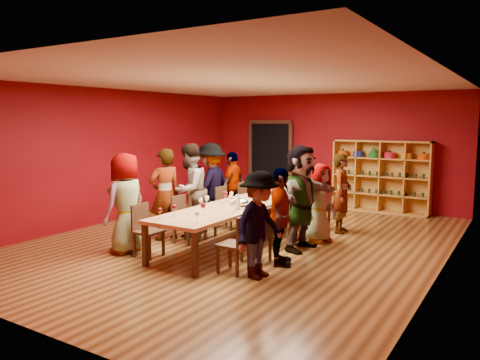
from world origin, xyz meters
name	(u,v)px	position (x,y,z in m)	size (l,w,h in m)	color
room_shell	(244,163)	(0.00, 0.00, 1.50)	(7.10, 9.10, 3.04)	#583717
tasting_table	(244,205)	(0.00, 0.00, 0.70)	(1.10, 4.50, 0.75)	tan
doorway	(271,161)	(-1.80, 4.43, 1.12)	(1.40, 0.17, 2.30)	black
shelving_unit	(381,173)	(1.40, 4.32, 0.98)	(2.40, 0.40, 1.80)	#BB7E2A
chair_person_left_0	(145,227)	(-0.91, -1.73, 0.50)	(0.42, 0.42, 0.89)	#331D11
person_left_0	(126,203)	(-1.34, -1.73, 0.87)	(0.85, 0.46, 1.74)	pink
chair_person_left_1	(183,217)	(-0.91, -0.70, 0.50)	(0.42, 0.42, 0.89)	#331D11
person_left_1	(165,195)	(-1.35, -0.70, 0.88)	(0.64, 0.47, 1.76)	#5881B6
chair_person_left_2	(200,212)	(-0.91, -0.18, 0.50)	(0.42, 0.42, 0.89)	#331D11
person_left_2	(190,190)	(-1.16, -0.18, 0.92)	(0.89, 0.49, 1.84)	#141637
chair_person_left_3	(225,205)	(-0.91, 0.72, 0.50)	(0.42, 0.42, 0.89)	#331D11
person_left_3	(211,185)	(-1.29, 0.72, 0.91)	(1.17, 0.48, 1.81)	#151B3A
chair_person_left_4	(247,199)	(-0.91, 1.63, 0.50)	(0.42, 0.42, 0.89)	#331D11
person_left_4	(233,185)	(-1.30, 1.63, 0.79)	(0.92, 0.42, 1.57)	beige
chair_person_right_0	(238,241)	(0.91, -1.66, 0.50)	(0.42, 0.42, 0.89)	#331D11
person_right_0	(260,225)	(1.28, -1.66, 0.79)	(1.02, 0.42, 1.57)	#48484D
chair_person_right_1	(260,232)	(0.91, -0.98, 0.50)	(0.42, 0.42, 0.89)	#331D11
person_right_1	(280,217)	(1.26, -0.98, 0.78)	(0.92, 0.42, 1.56)	#506AA5
chair_person_right_2	(288,221)	(0.91, 0.03, 0.50)	(0.42, 0.42, 0.89)	#331D11
person_right_2	(301,198)	(1.17, 0.03, 0.94)	(1.74, 0.50, 1.88)	tan
chair_person_right_3	(304,214)	(0.91, 0.73, 0.50)	(0.42, 0.42, 0.89)	#331D11
person_right_3	(320,203)	(1.23, 0.73, 0.75)	(0.73, 0.40, 1.49)	silver
chair_person_right_4	(322,207)	(0.91, 1.66, 0.50)	(0.42, 0.42, 0.89)	#331D11
person_right_4	(342,193)	(1.33, 1.66, 0.81)	(0.59, 0.43, 1.63)	pink
wine_glass_0	(203,206)	(0.06, -1.38, 0.90)	(0.08, 0.08, 0.21)	silver
wine_glass_1	(207,199)	(-0.32, -0.75, 0.90)	(0.08, 0.08, 0.21)	silver
wine_glass_2	(258,198)	(0.34, -0.07, 0.88)	(0.07, 0.07, 0.18)	silver
wine_glass_3	(174,208)	(-0.27, -1.71, 0.90)	(0.08, 0.08, 0.20)	silver
wine_glass_4	(232,204)	(0.35, -0.98, 0.90)	(0.08, 0.08, 0.21)	silver
wine_glass_5	(282,190)	(0.29, 1.00, 0.89)	(0.08, 0.08, 0.19)	silver
wine_glass_6	(260,192)	(0.09, 0.44, 0.90)	(0.08, 0.08, 0.20)	silver
wine_glass_7	(271,186)	(-0.14, 1.33, 0.90)	(0.08, 0.08, 0.20)	silver
wine_glass_8	(197,214)	(0.33, -1.90, 0.88)	(0.07, 0.07, 0.19)	silver
wine_glass_9	(299,185)	(0.36, 1.68, 0.91)	(0.09, 0.09, 0.22)	silver
wine_glass_10	(302,185)	(0.35, 1.88, 0.88)	(0.07, 0.07, 0.18)	silver
wine_glass_11	(234,202)	(0.30, -0.81, 0.90)	(0.08, 0.08, 0.21)	silver
wine_glass_12	(232,194)	(-0.28, 0.00, 0.89)	(0.08, 0.08, 0.19)	silver
wine_glass_13	(248,189)	(-0.37, 0.77, 0.88)	(0.07, 0.07, 0.18)	silver
wine_glass_14	(225,194)	(-0.31, -0.17, 0.91)	(0.09, 0.09, 0.22)	silver
wine_glass_15	(271,183)	(-0.30, 1.61, 0.91)	(0.09, 0.09, 0.22)	silver
wine_glass_16	(275,182)	(-0.28, 1.81, 0.91)	(0.09, 0.09, 0.22)	silver
wine_glass_17	(160,211)	(-0.34, -1.99, 0.88)	(0.07, 0.07, 0.18)	silver
wine_glass_18	(230,198)	(-0.08, -0.35, 0.88)	(0.07, 0.07, 0.19)	silver
wine_glass_19	(201,201)	(-0.33, -0.92, 0.89)	(0.08, 0.08, 0.19)	silver
wine_glass_20	(275,191)	(0.28, 0.70, 0.90)	(0.08, 0.08, 0.20)	silver
spittoon_bowl	(241,202)	(0.15, -0.34, 0.81)	(0.28, 0.28, 0.15)	#AEB1B5
carafe_a	(253,193)	(-0.11, 0.51, 0.86)	(0.11, 0.11, 0.24)	silver
carafe_b	(237,203)	(0.28, -0.67, 0.87)	(0.13, 0.13, 0.27)	silver
wine_bottle	(287,186)	(0.04, 1.73, 0.87)	(0.10, 0.10, 0.31)	#15391C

